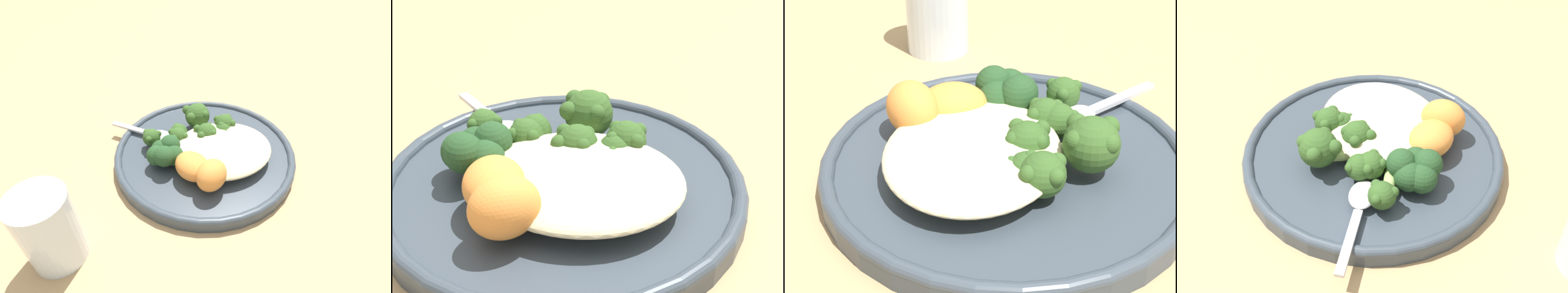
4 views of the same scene
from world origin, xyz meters
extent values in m
plane|color=tan|center=(0.00, 0.00, 0.00)|extent=(4.00, 4.00, 0.00)
cylinder|color=#38424C|center=(0.01, 0.00, 0.01)|extent=(0.29, 0.29, 0.02)
torus|color=#38424C|center=(0.01, 0.00, 0.02)|extent=(0.29, 0.29, 0.01)
ellipsoid|color=beige|center=(-0.01, 0.02, 0.03)|extent=(0.15, 0.13, 0.02)
ellipsoid|color=#9EBC66|center=(0.01, 0.01, 0.03)|extent=(0.08, 0.06, 0.02)
sphere|color=#335623|center=(-0.03, -0.02, 0.04)|extent=(0.03, 0.03, 0.03)
sphere|color=#335623|center=(-0.03, -0.01, 0.04)|extent=(0.01, 0.01, 0.01)
sphere|color=#335623|center=(-0.03, -0.03, 0.04)|extent=(0.01, 0.01, 0.01)
ellipsoid|color=#9EBC66|center=(0.00, 0.00, 0.03)|extent=(0.09, 0.08, 0.02)
sphere|color=#335623|center=(-0.04, -0.03, 0.04)|extent=(0.03, 0.03, 0.03)
sphere|color=#335623|center=(-0.03, -0.02, 0.04)|extent=(0.01, 0.01, 0.01)
sphere|color=#335623|center=(-0.05, -0.02, 0.04)|extent=(0.01, 0.01, 0.01)
sphere|color=#335623|center=(-0.05, -0.04, 0.04)|extent=(0.01, 0.01, 0.01)
sphere|color=#335623|center=(-0.03, -0.04, 0.04)|extent=(0.01, 0.01, 0.01)
ellipsoid|color=#9EBC66|center=(0.02, 0.01, 0.03)|extent=(0.05, 0.06, 0.01)
sphere|color=#335623|center=(0.00, -0.02, 0.04)|extent=(0.03, 0.03, 0.03)
sphere|color=#335623|center=(0.01, -0.01, 0.04)|extent=(0.01, 0.01, 0.01)
sphere|color=#335623|center=(-0.01, -0.01, 0.04)|extent=(0.01, 0.01, 0.01)
sphere|color=#335623|center=(-0.01, -0.02, 0.04)|extent=(0.01, 0.01, 0.01)
sphere|color=#335623|center=(0.01, -0.02, 0.04)|extent=(0.01, 0.01, 0.01)
ellipsoid|color=#9EBC66|center=(0.02, -0.01, 0.03)|extent=(0.04, 0.10, 0.01)
sphere|color=#335623|center=(0.00, -0.06, 0.04)|extent=(0.04, 0.04, 0.04)
sphere|color=#335623|center=(0.01, -0.05, 0.05)|extent=(0.02, 0.02, 0.02)
sphere|color=#335623|center=(-0.01, -0.05, 0.05)|extent=(0.02, 0.02, 0.02)
sphere|color=#335623|center=(-0.01, -0.07, 0.05)|extent=(0.02, 0.02, 0.02)
sphere|color=#335623|center=(0.01, -0.07, 0.05)|extent=(0.02, 0.02, 0.02)
ellipsoid|color=#9EBC66|center=(0.03, 0.00, 0.03)|extent=(0.04, 0.08, 0.02)
sphere|color=#335623|center=(0.04, -0.04, 0.04)|extent=(0.03, 0.03, 0.03)
sphere|color=#335623|center=(0.04, -0.02, 0.04)|extent=(0.01, 0.01, 0.01)
sphere|color=#335623|center=(0.04, -0.05, 0.04)|extent=(0.01, 0.01, 0.01)
ellipsoid|color=#9EBC66|center=(0.03, 0.01, 0.03)|extent=(0.04, 0.07, 0.02)
sphere|color=#335623|center=(0.05, -0.02, 0.04)|extent=(0.03, 0.03, 0.03)
sphere|color=#335623|center=(0.05, -0.02, 0.04)|extent=(0.01, 0.01, 0.01)
sphere|color=#335623|center=(0.04, -0.02, 0.04)|extent=(0.01, 0.01, 0.01)
sphere|color=#335623|center=(0.04, -0.03, 0.04)|extent=(0.01, 0.01, 0.01)
sphere|color=#335623|center=(0.05, -0.03, 0.04)|extent=(0.01, 0.01, 0.01)
ellipsoid|color=#9EBC66|center=(0.05, 0.00, 0.03)|extent=(0.08, 0.07, 0.02)
sphere|color=#335623|center=(0.09, -0.04, 0.04)|extent=(0.03, 0.03, 0.03)
sphere|color=#335623|center=(0.09, -0.03, 0.04)|extent=(0.01, 0.01, 0.01)
sphere|color=#335623|center=(0.07, -0.04, 0.04)|extent=(0.01, 0.01, 0.01)
sphere|color=#335623|center=(0.09, -0.05, 0.04)|extent=(0.01, 0.01, 0.01)
ellipsoid|color=orange|center=(0.03, 0.08, 0.04)|extent=(0.06, 0.06, 0.04)
ellipsoid|color=orange|center=(0.05, 0.05, 0.04)|extent=(0.06, 0.07, 0.04)
sphere|color=#234723|center=(0.09, 0.01, 0.04)|extent=(0.03, 0.03, 0.03)
sphere|color=#234723|center=(0.08, 0.02, 0.04)|extent=(0.03, 0.03, 0.03)
sphere|color=#234723|center=(0.06, 0.02, 0.04)|extent=(0.03, 0.03, 0.03)
sphere|color=#234723|center=(0.06, 0.00, 0.04)|extent=(0.03, 0.03, 0.03)
sphere|color=#234723|center=(0.08, 0.00, 0.04)|extent=(0.03, 0.03, 0.03)
cube|color=silver|center=(0.11, -0.09, 0.02)|extent=(0.06, 0.06, 0.00)
ellipsoid|color=silver|center=(0.07, -0.05, 0.03)|extent=(0.05, 0.05, 0.01)
camera|label=1|loc=(0.14, 0.35, 0.34)|focal=28.00mm
camera|label=2|loc=(-0.08, 0.34, 0.26)|focal=50.00mm
camera|label=3|loc=(-0.40, -0.05, 0.30)|focal=60.00mm
camera|label=4|loc=(0.39, -0.23, 0.43)|focal=50.00mm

